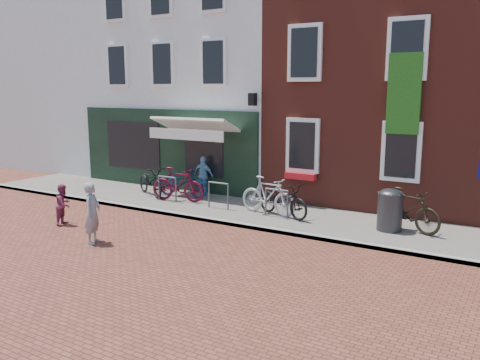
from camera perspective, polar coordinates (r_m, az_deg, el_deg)
The scene contains 15 objects.
ground at distance 13.58m, azimuth 0.01°, elevation -5.51°, with size 80.00×80.00×0.00m, color brown.
sidewalk at distance 14.40m, azimuth 6.52°, elevation -4.44°, with size 24.00×3.00×0.10m, color slate.
building_stucco at distance 21.65m, azimuth -1.86°, elevation 12.50°, with size 8.00×8.00×9.00m, color silver.
building_brick_mid at distance 18.84m, azimuth 16.91°, elevation 13.88°, with size 6.00×8.00×10.00m, color maroon.
filler_left at distance 26.47m, azimuth -15.94°, elevation 11.75°, with size 7.00×8.00×9.00m, color silver.
litter_bin at distance 13.41m, azimuth 16.90°, elevation -3.06°, with size 0.64×0.64×1.17m.
woman at distance 12.62m, azimuth -16.62°, elevation -3.65°, with size 0.55×0.36×1.52m, color gray.
boy at distance 14.63m, azimuth -19.64°, elevation -2.66°, with size 0.56×0.43×1.14m, color #7D2C48.
cafe_person at distance 17.15m, azimuth -4.22°, elevation 0.50°, with size 0.79×0.33×1.35m, color #73ABCD.
bicycle_0 at distance 17.33m, azimuth -10.25°, elevation -0.12°, with size 0.67×1.91×1.00m, color black.
bicycle_1 at distance 16.30m, azimuth -7.16°, elevation -0.50°, with size 0.52×1.86×1.12m, color #56071A.
bicycle_2 at distance 16.96m, azimuth -6.63°, elevation -0.25°, with size 0.67×1.91×1.00m, color navy.
bicycle_3 at distance 14.51m, azimuth 3.26°, elevation -1.80°, with size 0.52×1.86×1.12m, color #A4A4A6.
bicycle_4 at distance 14.32m, azimuth 4.98°, elevation -2.22°, with size 0.67×1.91×1.00m, color black.
bicycle_5 at distance 13.53m, azimuth 18.73°, elevation -3.27°, with size 0.52×1.86×1.12m, color black.
Camera 1 is at (6.71, -11.19, 3.75)m, focal length 37.06 mm.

